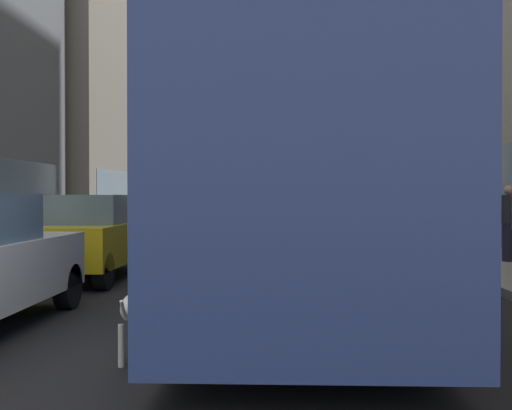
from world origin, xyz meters
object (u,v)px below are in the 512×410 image
Objects in this scene: car_blue_hatchback at (221,216)px; dalmatian_dog at (135,307)px; car_black_suv at (332,219)px; pedestrian_in_coat at (509,222)px; car_silver_sedan at (281,207)px; car_yellow_taxi at (86,236)px; transit_bus at (293,185)px; car_grey_wagon at (283,211)px.

dalmatian_dog is at bearing -87.44° from car_blue_hatchback.
car_black_suv is 7.80m from pedestrian_in_coat.
pedestrian_in_coat is at bearing -80.92° from car_silver_sedan.
car_silver_sedan is at bearing 82.95° from car_yellow_taxi.
car_black_suv is at bearing 114.77° from pedestrian_in_coat.
car_blue_hatchback is at bearing 100.31° from transit_bus.
car_black_suv is (5.60, 8.97, -0.00)m from car_yellow_taxi.
dalmatian_dog is (-1.63, -26.23, -0.31)m from car_grey_wagon.
car_silver_sedan is at bearing 99.08° from pedestrian_in_coat.
dalmatian_dog is at bearing -112.03° from transit_bus.
dalmatian_dog is (-1.63, -4.03, -1.26)m from transit_bus.
car_black_suv is (1.60, -23.37, -0.00)m from car_silver_sedan.
car_grey_wagon is at bearing 98.05° from car_black_suv.
car_silver_sedan is 30.84m from pedestrian_in_coat.
car_blue_hatchback is at bearing 150.01° from car_black_suv.
car_yellow_taxi is at bearing -101.16° from car_grey_wagon.
transit_bus reaches higher than car_yellow_taxi.
car_yellow_taxi is at bearing -168.01° from pedestrian_in_coat.
car_grey_wagon is 26.28m from dalmatian_dog.
pedestrian_in_coat is (4.87, -18.40, 0.19)m from car_grey_wagon.
car_yellow_taxi is 2.45× the size of pedestrian_in_coat.
pedestrian_in_coat reaches higher than car_yellow_taxi.
car_grey_wagon is at bearing 75.08° from car_blue_hatchback.
transit_bus is 4.52m from dalmatian_dog.
car_silver_sedan is 21.20m from car_blue_hatchback.
car_grey_wagon is 11.43m from car_black_suv.
dalmatian_dog is at bearing -68.26° from car_yellow_taxi.
car_blue_hatchback is (-4.00, 2.31, 0.00)m from car_black_suv.
car_blue_hatchback is (-2.40, 13.19, -0.95)m from transit_bus.
car_grey_wagon is 4.52× the size of dalmatian_dog.
car_black_suv is 2.41× the size of pedestrian_in_coat.
transit_bus is at bearing -25.63° from car_yellow_taxi.
pedestrian_in_coat is (7.27, -9.39, 0.19)m from car_blue_hatchback.
car_grey_wagon is (0.00, 22.20, -0.95)m from transit_bus.
transit_bus is 34.27m from car_silver_sedan.
car_yellow_taxi and car_black_suv have the same top height.
car_yellow_taxi is 0.93× the size of car_silver_sedan.
car_yellow_taxi and car_blue_hatchback have the same top height.
dalmatian_dog is 0.57× the size of pedestrian_in_coat.
car_yellow_taxi is (-4.00, 1.92, -0.96)m from transit_bus.
car_yellow_taxi is at bearing 154.37° from transit_bus.
car_silver_sedan is 2.63× the size of pedestrian_in_coat.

